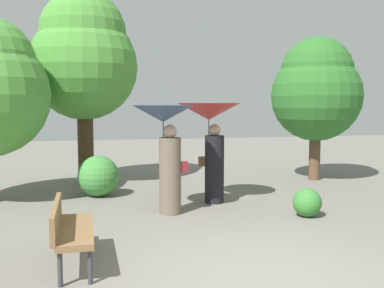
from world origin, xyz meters
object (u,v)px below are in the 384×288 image
at_px(person_left, 166,137).
at_px(park_bench, 69,227).
at_px(tree_near_right, 316,89).
at_px(person_right, 210,128).
at_px(tree_mid_left, 84,56).

height_order(person_left, park_bench, person_left).
bearing_deg(person_left, tree_near_right, -49.90).
relative_size(person_left, tree_near_right, 0.54).
bearing_deg(person_right, tree_mid_left, 51.29).
relative_size(person_right, tree_near_right, 0.55).
height_order(person_right, tree_near_right, tree_near_right).
bearing_deg(person_left, person_right, -46.93).
bearing_deg(tree_near_right, tree_mid_left, 173.33).
relative_size(person_left, tree_mid_left, 0.42).
relative_size(park_bench, tree_mid_left, 0.31).
distance_m(person_left, tree_near_right, 5.43).
bearing_deg(tree_mid_left, person_right, -46.97).
xyz_separation_m(person_left, tree_near_right, (4.54, 2.82, 1.00)).
xyz_separation_m(tree_near_right, tree_mid_left, (-6.09, 0.71, 0.80)).
bearing_deg(park_bench, tree_mid_left, -2.30).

